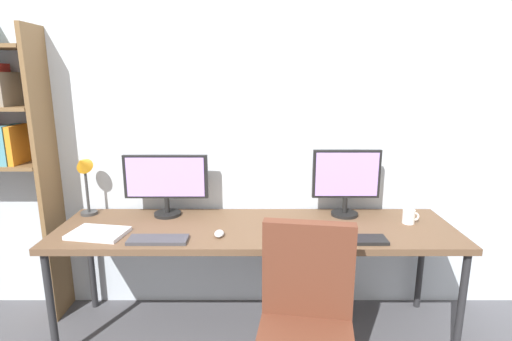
% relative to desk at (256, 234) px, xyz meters
% --- Properties ---
extents(wall_back, '(4.88, 0.10, 2.60)m').
position_rel_desk_xyz_m(wall_back, '(0.00, 0.42, 0.61)').
color(wall_back, silver).
rests_on(wall_back, ground_plane).
extents(desk, '(2.48, 0.68, 0.74)m').
position_rel_desk_xyz_m(desk, '(0.00, 0.00, 0.00)').
color(desk, brown).
rests_on(desk, ground_plane).
extents(monitor_left, '(0.56, 0.18, 0.42)m').
position_rel_desk_xyz_m(monitor_left, '(-0.60, 0.21, 0.29)').
color(monitor_left, black).
rests_on(monitor_left, desk).
extents(monitor_right, '(0.45, 0.18, 0.45)m').
position_rel_desk_xyz_m(monitor_right, '(0.60, 0.21, 0.30)').
color(monitor_right, black).
rests_on(monitor_right, desk).
extents(desk_lamp, '(0.11, 0.15, 0.43)m').
position_rel_desk_xyz_m(desk_lamp, '(-1.14, 0.21, 0.34)').
color(desk_lamp, '#333333').
rests_on(desk_lamp, desk).
extents(keyboard_left, '(0.34, 0.13, 0.02)m').
position_rel_desk_xyz_m(keyboard_left, '(-0.56, -0.23, 0.06)').
color(keyboard_left, '#38383D').
rests_on(keyboard_left, desk).
extents(keyboard_right, '(0.37, 0.13, 0.02)m').
position_rel_desk_xyz_m(keyboard_right, '(0.56, -0.23, 0.06)').
color(keyboard_right, black).
rests_on(keyboard_right, desk).
extents(computer_mouse, '(0.06, 0.10, 0.03)m').
position_rel_desk_xyz_m(computer_mouse, '(-0.22, -0.15, 0.06)').
color(computer_mouse, silver).
rests_on(computer_mouse, desk).
extents(laptop_closed, '(0.35, 0.27, 0.02)m').
position_rel_desk_xyz_m(laptop_closed, '(-0.94, -0.14, 0.06)').
color(laptop_closed, silver).
rests_on(laptop_closed, desk).
extents(coffee_mug, '(0.11, 0.08, 0.09)m').
position_rel_desk_xyz_m(coffee_mug, '(0.98, 0.06, 0.09)').
color(coffee_mug, white).
rests_on(coffee_mug, desk).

